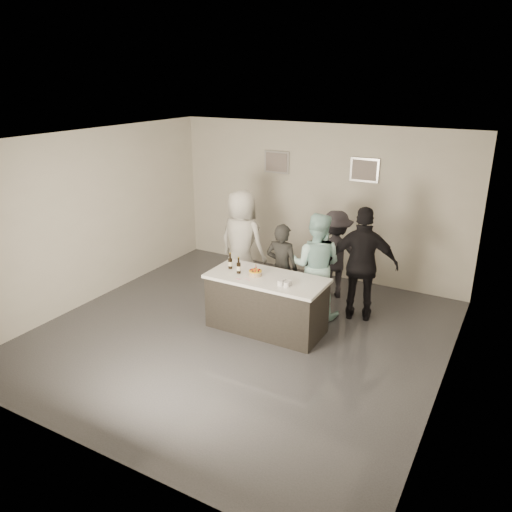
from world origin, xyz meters
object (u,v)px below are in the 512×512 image
(beer_bottle_a, at_px, (230,261))
(bar_counter, at_px, (266,303))
(person_main_black, at_px, (282,268))
(beer_bottle_b, at_px, (239,265))
(person_guest_right, at_px, (363,265))
(person_guest_back, at_px, (335,254))
(person_guest_left, at_px, (242,242))
(cake, at_px, (255,273))
(person_main_blue, at_px, (316,265))

(beer_bottle_a, bearing_deg, bar_counter, -2.21)
(person_main_black, bearing_deg, beer_bottle_b, 63.17)
(person_guest_right, height_order, person_guest_back, person_guest_right)
(beer_bottle_b, relative_size, person_guest_left, 0.14)
(person_main_black, bearing_deg, beer_bottle_a, 47.49)
(cake, distance_m, person_guest_back, 1.90)
(beer_bottle_a, bearing_deg, person_guest_left, 111.78)
(person_guest_left, bearing_deg, beer_bottle_b, 124.33)
(beer_bottle_b, xyz_separation_m, person_main_blue, (0.92, 0.94, -0.14))
(beer_bottle_a, distance_m, person_main_blue, 1.42)
(beer_bottle_a, relative_size, person_guest_back, 0.16)
(bar_counter, relative_size, cake, 9.02)
(cake, bearing_deg, bar_counter, 10.50)
(person_guest_left, xyz_separation_m, person_guest_back, (1.58, 0.61, -0.16))
(person_main_blue, bearing_deg, cake, 44.58)
(beer_bottle_a, xyz_separation_m, person_main_black, (0.58, 0.69, -0.25))
(bar_counter, height_order, beer_bottle_a, beer_bottle_a)
(beer_bottle_a, xyz_separation_m, person_main_blue, (1.14, 0.84, -0.14))
(person_guest_right, relative_size, person_guest_back, 1.19)
(cake, xyz_separation_m, person_main_black, (0.09, 0.75, -0.16))
(beer_bottle_a, bearing_deg, person_guest_back, 56.49)
(bar_counter, relative_size, person_guest_left, 0.97)
(beer_bottle_b, xyz_separation_m, person_main_black, (0.36, 0.79, -0.25))
(person_main_blue, bearing_deg, person_guest_back, -99.78)
(beer_bottle_b, distance_m, person_guest_right, 2.02)
(person_main_black, xyz_separation_m, person_guest_left, (-1.03, 0.42, 0.18))
(bar_counter, distance_m, person_main_black, 0.79)
(beer_bottle_b, height_order, person_main_blue, person_main_blue)
(bar_counter, distance_m, beer_bottle_a, 0.89)
(cake, distance_m, person_guest_right, 1.77)
(bar_counter, distance_m, beer_bottle_b, 0.74)
(bar_counter, xyz_separation_m, person_main_black, (-0.09, 0.72, 0.33))
(beer_bottle_b, bearing_deg, person_main_black, 65.37)
(person_main_black, distance_m, person_guest_right, 1.34)
(beer_bottle_b, relative_size, person_main_black, 0.17)
(beer_bottle_a, height_order, person_guest_right, person_guest_right)
(beer_bottle_b, xyz_separation_m, person_guest_right, (1.63, 1.18, -0.08))
(bar_counter, distance_m, person_guest_back, 1.84)
(bar_counter, relative_size, person_main_blue, 1.05)
(person_guest_left, bearing_deg, person_main_blue, 176.05)
(beer_bottle_b, xyz_separation_m, person_guest_back, (0.92, 1.82, -0.23))
(person_guest_right, bearing_deg, person_guest_left, -15.60)
(person_guest_left, bearing_deg, bar_counter, 140.34)
(cake, height_order, beer_bottle_a, beer_bottle_a)
(cake, height_order, person_guest_right, person_guest_right)
(bar_counter, relative_size, beer_bottle_a, 7.15)
(person_main_blue, distance_m, person_guest_right, 0.76)
(cake, xyz_separation_m, person_guest_back, (0.64, 1.78, -0.13))
(person_main_blue, relative_size, person_guest_back, 1.10)
(cake, relative_size, person_guest_right, 0.11)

